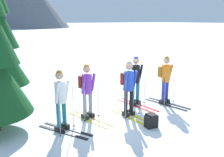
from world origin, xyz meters
name	(u,v)px	position (x,y,z in m)	size (l,w,h in m)	color
ground_plane	(116,114)	(0.00, 0.00, 0.00)	(400.00, 400.00, 0.00)	white
skier_in_white	(61,99)	(-1.87, -0.20, 0.89)	(1.02, 1.59, 1.64)	black
skier_in_purple	(87,89)	(-0.92, 0.17, 0.92)	(0.68, 1.70, 1.65)	yellow
skier_in_blue	(129,86)	(0.22, -0.33, 0.95)	(0.61, 1.73, 1.70)	yellow
skier_in_black	(136,79)	(1.02, 0.32, 0.92)	(0.61, 1.77, 1.69)	red
skier_in_orange	(165,77)	(1.96, -0.13, 0.94)	(0.62, 1.72, 1.68)	black
backpack_on_snow_front	(151,121)	(0.25, -1.34, 0.19)	(0.35, 0.28, 0.38)	black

